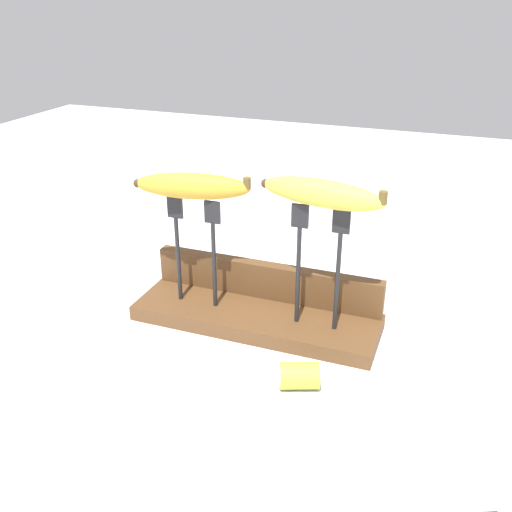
# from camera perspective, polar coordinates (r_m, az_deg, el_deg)

# --- Properties ---
(ground_plane) EXTENTS (3.00, 3.00, 0.00)m
(ground_plane) POSITION_cam_1_polar(r_m,az_deg,el_deg) (0.97, 0.00, -6.68)
(ground_plane) COLOR silver
(wooden_board) EXTENTS (0.41, 0.13, 0.02)m
(wooden_board) POSITION_cam_1_polar(r_m,az_deg,el_deg) (0.96, 0.00, -6.06)
(wooden_board) COLOR brown
(wooden_board) RESTS_ON ground
(board_backstop) EXTENTS (0.40, 0.02, 0.06)m
(board_backstop) POSITION_cam_1_polar(r_m,az_deg,el_deg) (0.99, 1.08, -2.41)
(board_backstop) COLOR brown
(board_backstop) RESTS_ON wooden_board
(fork_stand_left) EXTENTS (0.09, 0.01, 0.18)m
(fork_stand_left) POSITION_cam_1_polar(r_m,az_deg,el_deg) (0.94, -6.03, 1.36)
(fork_stand_left) COLOR black
(fork_stand_left) RESTS_ON wooden_board
(fork_stand_right) EXTENTS (0.09, 0.01, 0.20)m
(fork_stand_right) POSITION_cam_1_polar(r_m,az_deg,el_deg) (0.87, 6.19, -0.14)
(fork_stand_right) COLOR black
(fork_stand_right) RESTS_ON wooden_board
(banana_raised_left) EXTENTS (0.19, 0.07, 0.04)m
(banana_raised_left) POSITION_cam_1_polar(r_m,az_deg,el_deg) (0.90, -6.31, 6.88)
(banana_raised_left) COLOR gold
(banana_raised_left) RESTS_ON fork_stand_left
(banana_raised_right) EXTENTS (0.19, 0.07, 0.04)m
(banana_raised_right) POSITION_cam_1_polar(r_m,az_deg,el_deg) (0.83, 6.51, 6.17)
(banana_raised_right) COLOR #DBD147
(banana_raised_right) RESTS_ON fork_stand_right
(banana_chunk_near) EXTENTS (0.07, 0.06, 0.04)m
(banana_chunk_near) POSITION_cam_1_polar(r_m,az_deg,el_deg) (0.82, 4.22, -11.70)
(banana_chunk_near) COLOR #B2C138
(banana_chunk_near) RESTS_ON ground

